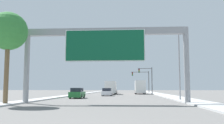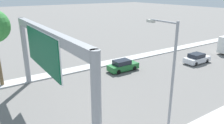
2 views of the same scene
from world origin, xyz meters
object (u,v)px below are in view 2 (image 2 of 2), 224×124
Objects in this scene: car_near_center at (197,58)px; street_lamp_right at (169,75)px; sign_gantry at (45,50)px; car_far_left at (123,66)px.

car_near_center is 20.73m from street_lamp_right.
street_lamp_right reaches higher than car_near_center.
street_lamp_right is at bearing 34.18° from sign_gantry.
sign_gantry is 10.02m from street_lamp_right.
sign_gantry is at bearing -85.69° from car_near_center.
sign_gantry is 3.96× the size of car_far_left.
car_near_center is (-1.75, 23.20, -5.19)m from sign_gantry.
sign_gantry reaches higher than car_near_center.
sign_gantry is 13.97m from car_far_left.
car_far_left is 0.49× the size of street_lamp_right.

